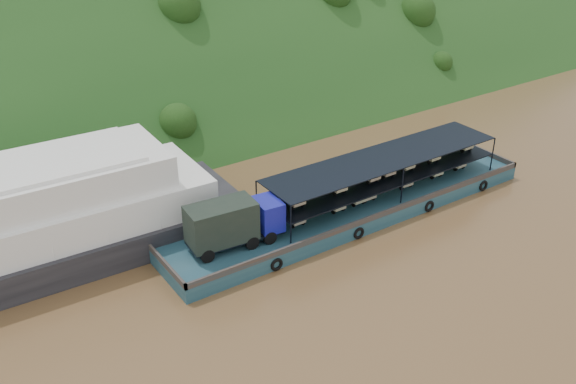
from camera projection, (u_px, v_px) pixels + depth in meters
ground at (328, 234)px, 53.11m from camera, size 160.00×160.00×0.00m
hillside at (152, 107)px, 79.43m from camera, size 140.00×39.60×39.60m
cargo_barge at (339, 206)px, 54.67m from camera, size 35.00×7.18×4.98m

